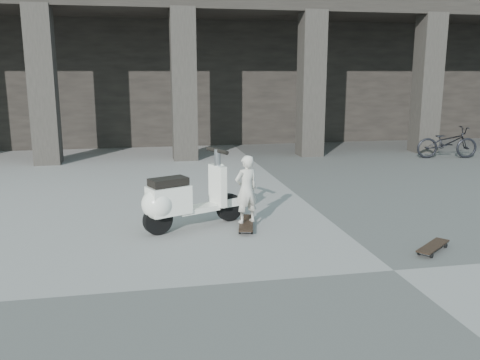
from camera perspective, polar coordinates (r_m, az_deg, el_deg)
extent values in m
plane|color=#494946|center=(6.52, 16.88, -9.69)|extent=(90.00, 90.00, 0.00)
cube|color=black|center=(19.56, -2.43, 13.93)|extent=(28.00, 6.00, 6.00)
cube|color=black|center=(15.32, 0.14, 18.96)|extent=(28.00, 2.80, 0.50)
cube|color=#2D2A25|center=(14.04, -21.25, 9.79)|extent=(0.65, 0.65, 4.00)
cube|color=#2D2A25|center=(13.88, -6.35, 10.51)|extent=(0.65, 0.65, 4.00)
cube|color=#2D2A25|center=(14.61, 7.99, 10.54)|extent=(0.65, 0.65, 4.00)
cube|color=#2D2A25|center=(16.13, 20.28, 10.05)|extent=(0.65, 0.65, 4.00)
cube|color=black|center=(7.85, 0.70, -4.83)|extent=(0.40, 0.91, 0.02)
cube|color=#B2B2B7|center=(8.16, 0.74, -4.44)|extent=(0.19, 0.09, 0.03)
cube|color=#B2B2B7|center=(7.56, 0.66, -5.78)|extent=(0.19, 0.09, 0.03)
cylinder|color=black|center=(8.16, 0.09, -4.50)|extent=(0.04, 0.07, 0.07)
cylinder|color=black|center=(8.16, 1.39, -4.51)|extent=(0.04, 0.07, 0.07)
cylinder|color=black|center=(7.57, -0.05, -5.84)|extent=(0.04, 0.07, 0.07)
cylinder|color=black|center=(7.56, 1.36, -5.86)|extent=(0.04, 0.07, 0.07)
cube|color=black|center=(7.32, 20.86, -6.92)|extent=(0.69, 0.60, 0.02)
cube|color=#B2B2B7|center=(7.56, 21.53, -6.67)|extent=(0.14, 0.16, 0.03)
cube|color=#B2B2B7|center=(7.10, 20.10, -7.76)|extent=(0.14, 0.16, 0.03)
cylinder|color=black|center=(7.59, 20.93, -6.62)|extent=(0.07, 0.06, 0.06)
cylinder|color=black|center=(7.54, 22.11, -6.84)|extent=(0.07, 0.06, 0.06)
cylinder|color=black|center=(7.13, 19.47, -7.71)|extent=(0.07, 0.06, 0.06)
cylinder|color=black|center=(7.08, 20.72, -7.95)|extent=(0.07, 0.06, 0.06)
imported|color=beige|center=(7.71, 0.71, -1.05)|extent=(0.44, 0.36, 1.04)
cylinder|color=black|center=(8.19, -1.18, -3.08)|extent=(0.45, 0.28, 0.44)
cylinder|color=black|center=(7.59, -9.21, -4.45)|extent=(0.45, 0.28, 0.44)
cube|color=white|center=(7.87, -4.84, -3.25)|extent=(0.72, 0.53, 0.08)
cube|color=white|center=(7.60, -7.99, -2.23)|extent=(0.70, 0.57, 0.42)
sphere|color=white|center=(7.53, -9.27, -2.67)|extent=(0.47, 0.47, 0.47)
cube|color=black|center=(7.54, -8.06, -0.19)|extent=(0.62, 0.48, 0.11)
cube|color=white|center=(7.98, -2.53, -0.62)|extent=(0.25, 0.39, 0.64)
cube|color=white|center=(8.16, -1.19, -2.48)|extent=(0.37, 0.27, 0.13)
cylinder|color=#B2B2B7|center=(7.90, -2.56, 2.28)|extent=(0.13, 0.13, 0.33)
cylinder|color=black|center=(7.87, -2.57, 3.32)|extent=(0.28, 0.54, 0.07)
sphere|color=white|center=(7.96, -2.14, 1.39)|extent=(0.13, 0.13, 0.13)
imported|color=black|center=(15.24, 22.22, 3.92)|extent=(1.74, 0.85, 0.88)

